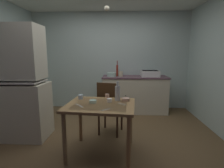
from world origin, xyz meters
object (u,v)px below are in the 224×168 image
object	(u,v)px
chair_far_side	(109,108)
hand_pump	(117,69)
hutch_cabinet	(16,87)
sink_basin	(150,73)
mixing_bowl_counter	(111,75)
dining_table	(101,111)
serving_bowl_wide	(93,101)
glass_bottle	(118,93)
teacup_cream	(107,96)

from	to	relation	value
chair_far_side	hand_pump	bearing A→B (deg)	85.28
hutch_cabinet	sink_basin	size ratio (longest dim) A/B	4.37
mixing_bowl_counter	sink_basin	bearing A→B (deg)	3.01
dining_table	chair_far_side	size ratio (longest dim) A/B	1.05
serving_bowl_wide	sink_basin	bearing A→B (deg)	59.46
sink_basin	serving_bowl_wide	distance (m)	2.23
serving_bowl_wide	glass_bottle	xyz separation A→B (m)	(0.35, 0.15, 0.10)
mixing_bowl_counter	serving_bowl_wide	world-z (taller)	mixing_bowl_counter
sink_basin	hand_pump	distance (m)	0.82
hutch_cabinet	teacup_cream	distance (m)	1.58
hutch_cabinet	hand_pump	bearing A→B (deg)	42.31
hutch_cabinet	hand_pump	size ratio (longest dim) A/B	4.93
hutch_cabinet	chair_far_side	distance (m)	1.64
sink_basin	chair_far_side	xyz separation A→B (m)	(-0.93, -1.34, -0.48)
dining_table	teacup_cream	xyz separation A→B (m)	(0.07, 0.32, 0.14)
teacup_cream	dining_table	bearing A→B (deg)	-102.69
hutch_cabinet	dining_table	xyz separation A→B (m)	(1.49, -0.46, -0.25)
mixing_bowl_counter	dining_table	size ratio (longest dim) A/B	0.22
sink_basin	teacup_cream	xyz separation A→B (m)	(-0.94, -1.64, -0.19)
hand_pump	teacup_cream	xyz separation A→B (m)	(-0.13, -1.69, -0.28)
chair_far_side	glass_bottle	xyz separation A→B (m)	(0.15, -0.43, 0.38)
teacup_cream	chair_far_side	bearing A→B (deg)	86.76
hand_pump	dining_table	xyz separation A→B (m)	(-0.20, -2.01, -0.42)
glass_bottle	hand_pump	bearing A→B (deg)	91.09
hutch_cabinet	glass_bottle	bearing A→B (deg)	-8.85
mixing_bowl_counter	serving_bowl_wide	bearing A→B (deg)	-95.48
hand_pump	glass_bottle	size ratio (longest dim) A/B	1.33
sink_basin	teacup_cream	distance (m)	1.91
hand_pump	chair_far_side	distance (m)	1.50
mixing_bowl_counter	teacup_cream	xyz separation A→B (m)	(0.01, -1.59, -0.16)
hand_pump	dining_table	size ratio (longest dim) A/B	0.38
hand_pump	teacup_cream	bearing A→B (deg)	-94.46
hand_pump	serving_bowl_wide	size ratio (longest dim) A/B	3.72
hutch_cabinet	mixing_bowl_counter	world-z (taller)	hutch_cabinet
hand_pump	chair_far_side	world-z (taller)	hand_pump
hutch_cabinet	mixing_bowl_counter	bearing A→B (deg)	42.95
teacup_cream	glass_bottle	bearing A→B (deg)	-37.11
chair_far_side	glass_bottle	distance (m)	0.59
teacup_cream	mixing_bowl_counter	bearing A→B (deg)	90.28
chair_far_side	teacup_cream	xyz separation A→B (m)	(-0.02, -0.30, 0.29)
hand_pump	glass_bottle	world-z (taller)	hand_pump
hutch_cabinet	hand_pump	xyz separation A→B (m)	(1.70, 1.55, 0.17)
hand_pump	teacup_cream	size ratio (longest dim) A/B	5.43
glass_bottle	hutch_cabinet	bearing A→B (deg)	171.15
serving_bowl_wide	teacup_cream	size ratio (longest dim) A/B	1.46
hand_pump	dining_table	bearing A→B (deg)	-95.78
mixing_bowl_counter	dining_table	distance (m)	1.94
sink_basin	glass_bottle	distance (m)	1.94
serving_bowl_wide	teacup_cream	world-z (taller)	teacup_cream
hutch_cabinet	glass_bottle	size ratio (longest dim) A/B	6.54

